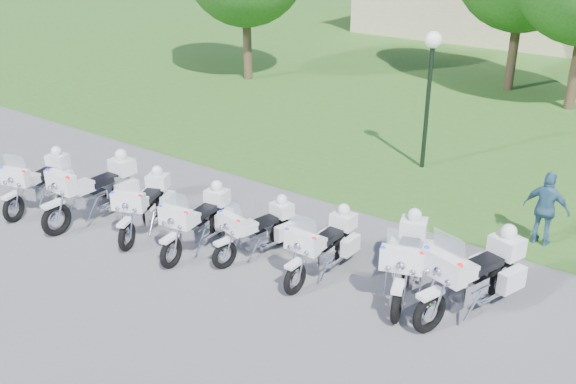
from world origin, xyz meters
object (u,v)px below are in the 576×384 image
Objects in this scene: motorcycle_1 at (95,188)px; motorcycle_5 at (324,244)px; motorcycle_6 at (407,258)px; lamp_post at (431,65)px; motorcycle_0 at (40,180)px; bystander_c at (546,209)px; motorcycle_3 at (198,220)px; motorcycle_7 at (475,274)px; motorcycle_2 at (145,204)px; motorcycle_4 at (258,228)px.

motorcycle_1 is 1.17× the size of motorcycle_5.
lamp_post is at bearing -85.94° from motorcycle_6.
motorcycle_0 is 9.01m from motorcycle_6.
motorcycle_0 is 1.37× the size of bystander_c.
bystander_c reaches higher than motorcycle_3.
motorcycle_7 is at bearing -169.48° from motorcycle_5.
bystander_c is (7.31, 4.54, 0.17)m from motorcycle_2.
motorcycle_0 is at bearing 12.22° from motorcycle_1.
motorcycle_3 reaches higher than motorcycle_5.
motorcycle_0 is 4.60m from motorcycle_3.
motorcycle_0 is 1.04× the size of motorcycle_2.
motorcycle_2 is 8.61m from bystander_c.
bystander_c reaches higher than motorcycle_0.
motorcycle_3 is at bearing 14.42° from motorcycle_5.
motorcycle_3 is 4.42m from motorcycle_6.
motorcycle_4 is 0.81× the size of motorcycle_7.
motorcycle_6 is at bearing -67.41° from lamp_post.
motorcycle_6 is 6.89m from lamp_post.
motorcycle_5 is 4.89m from bystander_c.
motorcycle_5 is at bearing -162.53° from motorcycle_4.
motorcycle_3 is at bearing 172.24° from motorcycle_0.
motorcycle_0 is 5.87m from motorcycle_4.
lamp_post reaches higher than motorcycle_6.
motorcycle_7 is at bearing -57.57° from lamp_post.
lamp_post is at bearing -112.16° from motorcycle_3.
motorcycle_6 is (4.30, 1.03, 0.05)m from motorcycle_3.
lamp_post is at bearing -39.84° from motorcycle_7.
motorcycle_4 is at bearing 170.22° from motorcycle_2.
motorcycle_1 is 1.42m from motorcycle_2.
motorcycle_2 is (3.05, 0.59, -0.00)m from motorcycle_0.
motorcycle_2 is (1.40, 0.24, -0.09)m from motorcycle_1.
lamp_post reaches higher than bystander_c.
lamp_post reaches higher than motorcycle_1.
motorcycle_1 reaches higher than motorcycle_6.
motorcycle_7 reaches higher than motorcycle_2.
motorcycle_1 is 9.02m from lamp_post.
lamp_post is 5.22m from bystander_c.
motorcycle_1 reaches higher than motorcycle_3.
bystander_c is (4.61, 3.92, 0.23)m from motorcycle_4.
motorcycle_0 is 0.94× the size of motorcycle_6.
lamp_post is (-0.92, 6.41, 2.22)m from motorcycle_5.
motorcycle_4 is 6.97m from lamp_post.
motorcycle_4 is 6.06m from bystander_c.
motorcycle_1 reaches higher than motorcycle_2.
lamp_post is 2.28× the size of bystander_c.
motorcycle_0 is 1.00× the size of motorcycle_5.
motorcycle_7 reaches higher than motorcycle_0.
motorcycle_3 is at bearing 29.51° from motorcycle_7.
motorcycle_1 is 4.19m from motorcycle_4.
motorcycle_7 is (1.24, 0.13, 0.05)m from motorcycle_6.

